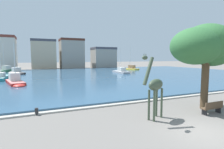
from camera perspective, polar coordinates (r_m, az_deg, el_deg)
ground_plane at (r=11.33m, az=26.77°, el=-16.09°), size 300.00×300.00×0.00m
harbor_water at (r=39.07m, az=-11.24°, el=-0.39°), size 90.60×48.54×0.26m
quay_edge_coping at (r=16.29m, az=7.76°, el=-8.77°), size 90.60×0.50×0.12m
giraffe_statue at (r=11.83m, az=13.63°, el=-3.66°), size 2.37×1.36×4.32m
sailboat_red at (r=29.09m, az=-28.64°, el=-2.06°), size 3.31×7.26×6.04m
sailboat_grey at (r=44.04m, az=2.57°, el=0.91°), size 1.85×7.47×6.48m
sailboat_yellow at (r=56.43m, az=5.84°, el=1.89°), size 3.78×6.35×7.65m
sailboat_black at (r=47.63m, az=-28.19°, el=0.61°), size 4.28×8.11×7.36m
sailboat_teal at (r=37.11m, az=-32.12°, el=-0.82°), size 2.19×8.47×8.67m
sailboat_green at (r=54.63m, az=-31.34°, el=1.09°), size 4.36×8.83×7.69m
shade_tree at (r=15.70m, az=27.60°, el=8.02°), size 5.59×3.91×6.64m
mooring_bollard at (r=13.86m, az=-23.13°, el=-10.90°), size 0.24×0.24×0.50m
park_bench at (r=14.79m, az=29.63°, el=-9.19°), size 1.80×0.44×0.92m
townhouse_narrow_midrow at (r=65.17m, az=-31.95°, el=5.86°), size 8.08×7.29×10.82m
townhouse_corner_house at (r=67.69m, az=-21.18°, el=6.07°), size 8.21×7.19×10.36m
townhouse_end_terrace at (r=68.72m, az=-12.88°, el=6.54°), size 8.46×7.69×10.97m
townhouse_wide_warehouse at (r=70.36m, az=-2.77°, el=5.44°), size 8.73×7.24×8.01m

